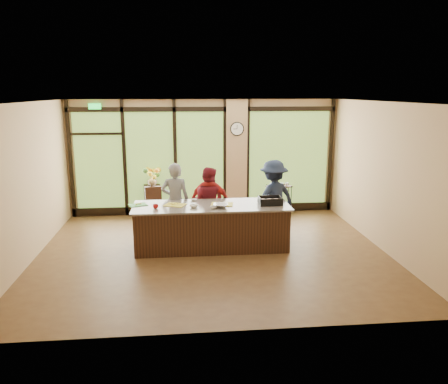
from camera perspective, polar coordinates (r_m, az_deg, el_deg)
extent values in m
plane|color=#4D311B|center=(8.96, -1.50, -7.89)|extent=(7.00, 7.00, 0.00)
plane|color=silver|center=(8.37, -1.62, 11.67)|extent=(7.00, 7.00, 0.00)
plane|color=tan|center=(11.49, -2.62, 4.53)|extent=(7.00, 0.00, 7.00)
plane|color=tan|center=(9.00, -24.38, 0.98)|extent=(0.00, 6.00, 6.00)
plane|color=tan|center=(9.44, 20.15, 1.87)|extent=(0.00, 6.00, 6.00)
cube|color=tan|center=(11.50, 1.64, 4.55)|extent=(0.55, 0.12, 3.00)
cube|color=black|center=(11.32, -2.67, 10.76)|extent=(6.90, 0.08, 0.12)
cube|color=black|center=(11.72, -2.54, -2.20)|extent=(6.90, 0.08, 0.20)
cube|color=#19D83F|center=(11.45, -16.53, 10.67)|extent=(0.30, 0.04, 0.14)
cube|color=#3E6523|center=(11.64, -16.03, 3.90)|extent=(1.20, 0.02, 2.50)
cube|color=#3E6523|center=(11.48, -9.62, 4.10)|extent=(1.20, 0.02, 2.50)
cube|color=#3E6523|center=(11.46, -3.11, 4.25)|extent=(1.20, 0.02, 2.50)
cube|color=#3E6523|center=(11.79, 8.41, 4.38)|extent=(2.10, 0.02, 2.50)
cube|color=black|center=(11.76, -19.42, 4.00)|extent=(0.08, 0.08, 3.00)
cube|color=black|center=(11.52, -12.87, 4.23)|extent=(0.08, 0.08, 3.00)
cube|color=black|center=(11.42, -6.38, 4.41)|extent=(0.08, 0.08, 3.00)
cube|color=black|center=(11.48, 0.14, 4.53)|extent=(0.08, 0.08, 3.00)
cube|color=black|center=(11.55, 3.12, 4.57)|extent=(0.08, 0.08, 3.00)
cube|color=black|center=(12.10, 13.75, 4.60)|extent=(0.08, 0.08, 3.00)
cube|color=#331B11|center=(9.09, -1.65, -4.63)|extent=(3.10, 1.00, 0.88)
cube|color=#6C625A|center=(8.96, -1.67, -1.83)|extent=(3.20, 1.10, 0.04)
cylinder|color=black|center=(11.34, 1.71, 8.24)|extent=(0.36, 0.04, 0.36)
cylinder|color=white|center=(11.33, 1.72, 8.24)|extent=(0.31, 0.01, 0.31)
cube|color=black|center=(11.32, 1.73, 8.49)|extent=(0.01, 0.00, 0.11)
cube|color=black|center=(11.32, 1.47, 8.23)|extent=(0.09, 0.00, 0.01)
imported|color=slate|center=(9.62, -6.38, -1.19)|extent=(0.66, 0.47, 1.70)
imported|color=maroon|center=(9.76, -2.09, -1.28)|extent=(0.94, 0.85, 1.57)
imported|color=red|center=(9.73, -1.84, -1.34)|extent=(0.97, 0.55, 1.56)
imported|color=#1A233A|center=(9.89, 6.45, -0.75)|extent=(1.27, 1.02, 1.71)
cube|color=black|center=(9.06, 6.03, -1.34)|extent=(0.47, 0.37, 0.08)
imported|color=silver|center=(8.77, -0.47, -1.78)|extent=(0.36, 0.36, 0.07)
cube|color=green|center=(9.12, -11.18, -1.65)|extent=(0.43, 0.38, 0.01)
cube|color=gold|center=(9.00, -6.41, -1.68)|extent=(0.50, 0.45, 0.01)
cube|color=gold|center=(8.98, -0.26, -1.61)|extent=(0.49, 0.40, 0.01)
imported|color=silver|center=(8.78, -3.96, -1.87)|extent=(0.21, 0.21, 0.05)
imported|color=silver|center=(8.69, -1.38, -2.01)|extent=(0.19, 0.19, 0.05)
imported|color=silver|center=(9.33, -4.00, -1.03)|extent=(0.13, 0.13, 0.03)
imported|color=#B71213|center=(8.78, -8.94, -1.87)|extent=(0.11, 0.11, 0.09)
cube|color=#331B11|center=(11.46, -9.26, -1.18)|extent=(0.48, 0.48, 0.83)
imported|color=#90794E|center=(11.34, -9.36, 1.52)|extent=(0.34, 0.34, 0.27)
cube|color=#331B11|center=(11.61, 7.11, -2.22)|extent=(0.72, 0.55, 0.03)
cube|color=#331B11|center=(11.46, 7.20, 0.72)|extent=(0.72, 0.55, 0.03)
cylinder|color=black|center=(11.33, 5.89, -1.28)|extent=(0.02, 0.02, 0.82)
cylinder|color=black|center=(11.46, 8.75, -1.20)|extent=(0.02, 0.02, 0.82)
cylinder|color=black|center=(11.64, 5.58, -0.88)|extent=(0.02, 0.02, 0.82)
cylinder|color=black|center=(11.77, 8.36, -0.81)|extent=(0.02, 0.02, 0.82)
imported|color=silver|center=(11.41, 6.23, 0.98)|extent=(0.12, 0.12, 0.08)
imported|color=silver|center=(11.44, 6.90, 0.99)|extent=(0.12, 0.12, 0.08)
imported|color=silver|center=(11.47, 7.56, 1.00)|extent=(0.12, 0.12, 0.08)
imported|color=silver|center=(11.50, 8.18, 1.02)|extent=(0.12, 0.12, 0.08)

